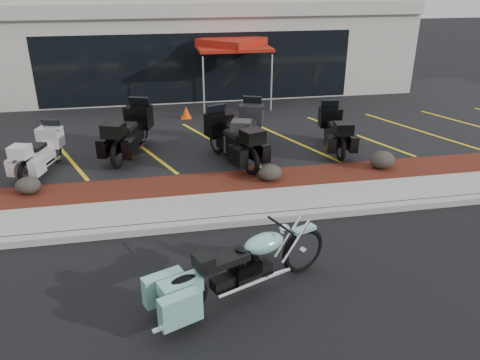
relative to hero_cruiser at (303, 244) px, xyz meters
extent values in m
plane|color=black|center=(-0.53, 0.98, -0.57)|extent=(90.00, 90.00, 0.00)
cube|color=gray|center=(-0.53, 1.88, -0.49)|extent=(24.00, 0.25, 0.15)
cube|color=gray|center=(-0.53, 2.58, -0.49)|extent=(24.00, 1.20, 0.15)
cube|color=#39140C|center=(-0.53, 3.78, -0.49)|extent=(24.00, 1.20, 0.16)
cube|color=black|center=(-0.53, 9.18, -0.49)|extent=(26.00, 9.60, 0.15)
cube|color=#AAA79A|center=(-0.53, 15.48, 1.43)|extent=(18.00, 8.00, 4.00)
cube|color=black|center=(-0.53, 11.50, 0.93)|extent=(12.00, 0.06, 2.60)
cube|color=#AAA79A|center=(-0.53, 11.47, 3.03)|extent=(18.00, 0.30, 0.50)
ellipsoid|color=black|center=(-5.32, 3.94, -0.21)|extent=(0.56, 0.47, 0.40)
ellipsoid|color=black|center=(0.34, 3.63, -0.20)|extent=(0.58, 0.48, 0.41)
ellipsoid|color=black|center=(3.40, 3.84, -0.18)|extent=(0.65, 0.54, 0.46)
cone|color=#DB3F07|center=(-1.23, 9.45, -0.21)|extent=(0.47, 0.47, 0.42)
cylinder|color=silver|center=(-0.43, 9.80, 0.60)|extent=(0.06, 0.06, 2.04)
cylinder|color=silver|center=(2.05, 10.00, 0.60)|extent=(0.06, 0.06, 2.04)
cylinder|color=silver|center=(-0.63, 12.28, 0.60)|extent=(0.06, 0.06, 2.04)
cylinder|color=silver|center=(1.85, 12.48, 0.60)|extent=(0.06, 0.06, 2.04)
cube|color=maroon|center=(0.71, 11.14, 1.76)|extent=(2.87, 2.87, 0.11)
cube|color=maroon|center=(0.71, 11.14, 1.91)|extent=(2.75, 2.75, 0.31)
camera|label=1|loc=(-2.36, -6.58, 4.26)|focal=35.00mm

